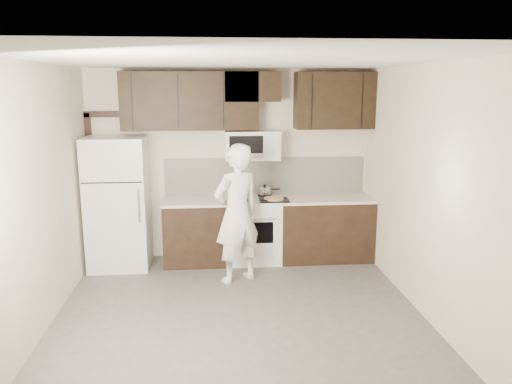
{
  "coord_description": "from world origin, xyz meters",
  "views": [
    {
      "loc": [
        -0.28,
        -4.86,
        2.46
      ],
      "look_at": [
        0.25,
        0.9,
        1.23
      ],
      "focal_mm": 35.0,
      "sensor_mm": 36.0,
      "label": 1
    }
  ],
  "objects": [
    {
      "name": "saucepan",
      "position": [
        0.48,
        2.09,
        0.98
      ],
      "size": [
        0.31,
        0.18,
        0.17
      ],
      "color": "silver",
      "rests_on": "stove"
    },
    {
      "name": "person",
      "position": [
        0.03,
        1.2,
        0.89
      ],
      "size": [
        0.77,
        0.7,
        1.77
      ],
      "primitive_type": "imported",
      "rotation": [
        0.0,
        0.0,
        3.68
      ],
      "color": "white",
      "rests_on": "floor"
    },
    {
      "name": "baking_tray",
      "position": [
        0.57,
        1.78,
        0.92
      ],
      "size": [
        0.4,
        0.3,
        0.02
      ],
      "primitive_type": "cube",
      "rotation": [
        0.0,
        0.0,
        -0.01
      ],
      "color": "black",
      "rests_on": "counter_run"
    },
    {
      "name": "ceiling",
      "position": [
        0.0,
        0.0,
        2.7
      ],
      "size": [
        4.5,
        4.5,
        0.0
      ],
      "primitive_type": "plane",
      "rotation": [
        3.14,
        0.0,
        0.0
      ],
      "color": "white",
      "rests_on": "back_wall"
    },
    {
      "name": "counter_run",
      "position": [
        0.6,
        1.94,
        0.46
      ],
      "size": [
        2.95,
        0.64,
        0.91
      ],
      "color": "black",
      "rests_on": "floor"
    },
    {
      "name": "refrigerator",
      "position": [
        -1.55,
        1.89,
        0.9
      ],
      "size": [
        0.8,
        0.76,
        1.8
      ],
      "color": "silver",
      "rests_on": "floor"
    },
    {
      "name": "pizza",
      "position": [
        0.57,
        1.78,
        0.94
      ],
      "size": [
        0.27,
        0.27,
        0.02
      ],
      "primitive_type": "cylinder",
      "rotation": [
        0.0,
        0.0,
        -0.01
      ],
      "color": "beige",
      "rests_on": "baking_tray"
    },
    {
      "name": "backsplash",
      "position": [
        0.5,
        2.24,
        1.18
      ],
      "size": [
        2.9,
        0.02,
        0.54
      ],
      "primitive_type": "cube",
      "color": "silver",
      "rests_on": "counter_run"
    },
    {
      "name": "microwave",
      "position": [
        0.3,
        2.06,
        1.65
      ],
      "size": [
        0.76,
        0.42,
        0.4
      ],
      "color": "silver",
      "rests_on": "upper_cabinets"
    },
    {
      "name": "floor",
      "position": [
        0.0,
        0.0,
        0.0
      ],
      "size": [
        4.5,
        4.5,
        0.0
      ],
      "primitive_type": "plane",
      "color": "#4D4B48",
      "rests_on": "ground"
    },
    {
      "name": "door_trim",
      "position": [
        -1.92,
        2.21,
        1.25
      ],
      "size": [
        0.5,
        0.08,
        2.12
      ],
      "color": "black",
      "rests_on": "floor"
    },
    {
      "name": "stove",
      "position": [
        0.3,
        1.94,
        0.46
      ],
      "size": [
        0.76,
        0.66,
        0.94
      ],
      "color": "silver",
      "rests_on": "floor"
    },
    {
      "name": "upper_cabinets",
      "position": [
        0.21,
        2.08,
        2.28
      ],
      "size": [
        3.48,
        0.35,
        0.78
      ],
      "color": "black",
      "rests_on": "back_wall"
    },
    {
      "name": "back_wall",
      "position": [
        0.0,
        2.25,
        1.35
      ],
      "size": [
        4.0,
        0.0,
        4.0
      ],
      "primitive_type": "plane",
      "rotation": [
        1.57,
        0.0,
        0.0
      ],
      "color": "beige",
      "rests_on": "ground"
    }
  ]
}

